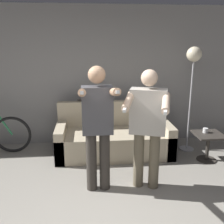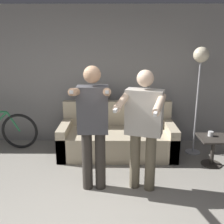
# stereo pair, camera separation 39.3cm
# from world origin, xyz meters

# --- Properties ---
(wall_back) EXTENTS (10.00, 0.05, 2.60)m
(wall_back) POSITION_xyz_m (0.00, 2.87, 1.30)
(wall_back) COLOR gray
(wall_back) RESTS_ON ground_plane
(couch) EXTENTS (2.01, 0.89, 0.89)m
(couch) POSITION_xyz_m (0.38, 2.25, 0.28)
(couch) COLOR beige
(couch) RESTS_ON ground_plane
(person_left) EXTENTS (0.47, 0.67, 1.68)m
(person_left) POSITION_xyz_m (0.05, 1.06, 0.97)
(person_left) COLOR #38332D
(person_left) RESTS_ON ground_plane
(person_right) EXTENTS (0.66, 0.78, 1.63)m
(person_right) POSITION_xyz_m (0.70, 1.06, 0.94)
(person_right) COLOR #6B604C
(person_right) RESTS_ON ground_plane
(cat) EXTENTS (0.53, 0.13, 0.17)m
(cat) POSITION_xyz_m (0.06, 2.58, 0.96)
(cat) COLOR #3D3833
(cat) RESTS_ON couch
(floor_lamp) EXTENTS (0.26, 0.26, 1.87)m
(floor_lamp) POSITION_xyz_m (1.76, 2.26, 1.55)
(floor_lamp) COLOR #B2B2B7
(floor_lamp) RESTS_ON ground_plane
(side_table) EXTENTS (0.47, 0.47, 0.47)m
(side_table) POSITION_xyz_m (1.93, 1.79, 0.34)
(side_table) COLOR #38332D
(side_table) RESTS_ON ground_plane
(cup) EXTENTS (0.09, 0.09, 0.08)m
(cup) POSITION_xyz_m (1.89, 1.85, 0.51)
(cup) COLOR white
(cup) RESTS_ON side_table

